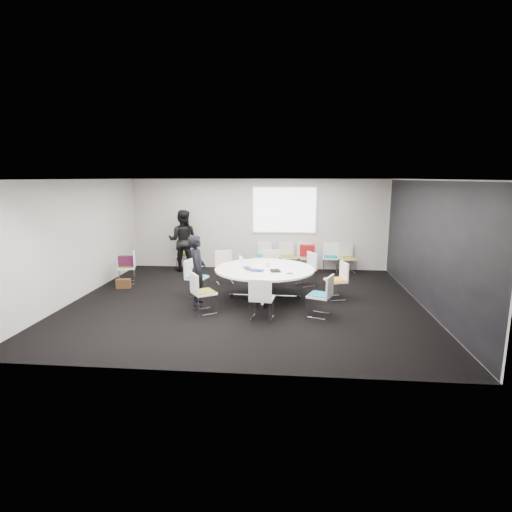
# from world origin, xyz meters

# --- Properties ---
(room_shell) EXTENTS (8.08, 7.08, 2.88)m
(room_shell) POSITION_xyz_m (0.09, 0.00, 1.40)
(room_shell) COLOR black
(room_shell) RESTS_ON ground
(conference_table) EXTENTS (2.35, 2.35, 0.73)m
(conference_table) POSITION_xyz_m (0.42, 0.29, 0.55)
(conference_table) COLOR silver
(conference_table) RESTS_ON ground
(projection_screen) EXTENTS (1.90, 0.03, 1.35)m
(projection_screen) POSITION_xyz_m (0.80, 3.46, 1.85)
(projection_screen) COLOR white
(projection_screen) RESTS_ON room_shell
(chair_ring_a) EXTENTS (0.56, 0.57, 0.88)m
(chair_ring_a) POSITION_xyz_m (2.10, 0.38, 0.28)
(chair_ring_a) COLOR silver
(chair_ring_a) RESTS_ON ground
(chair_ring_b) EXTENTS (0.62, 0.62, 0.88)m
(chair_ring_b) POSITION_xyz_m (1.43, 1.53, 0.28)
(chair_ring_b) COLOR silver
(chair_ring_b) RESTS_ON ground
(chair_ring_c) EXTENTS (0.52, 0.51, 0.88)m
(chair_ring_c) POSITION_xyz_m (0.50, 1.74, 0.28)
(chair_ring_c) COLOR silver
(chair_ring_c) RESTS_ON ground
(chair_ring_d) EXTENTS (0.59, 0.59, 0.88)m
(chair_ring_d) POSITION_xyz_m (-0.75, 1.54, 0.28)
(chair_ring_d) COLOR silver
(chair_ring_d) RESTS_ON ground
(chair_ring_e) EXTENTS (0.55, 0.56, 0.88)m
(chair_ring_e) POSITION_xyz_m (-1.26, 0.36, 0.28)
(chair_ring_e) COLOR silver
(chair_ring_e) RESTS_ON ground
(chair_ring_f) EXTENTS (0.63, 0.63, 0.88)m
(chair_ring_f) POSITION_xyz_m (-0.80, -0.89, 0.28)
(chair_ring_f) COLOR silver
(chair_ring_f) RESTS_ON ground
(chair_ring_g) EXTENTS (0.51, 0.50, 0.88)m
(chair_ring_g) POSITION_xyz_m (0.46, -1.19, 0.28)
(chair_ring_g) COLOR silver
(chair_ring_g) RESTS_ON ground
(chair_ring_h) EXTENTS (0.59, 0.59, 0.88)m
(chair_ring_h) POSITION_xyz_m (1.65, -0.89, 0.28)
(chair_ring_h) COLOR silver
(chair_ring_h) RESTS_ON ground
(chair_back_a) EXTENTS (0.56, 0.55, 0.88)m
(chair_back_a) POSITION_xyz_m (0.16, 3.14, 0.28)
(chair_back_a) COLOR silver
(chair_back_a) RESTS_ON ground
(chair_back_b) EXTENTS (0.57, 0.57, 0.88)m
(chair_back_b) POSITION_xyz_m (0.94, 3.15, 0.28)
(chair_back_b) COLOR silver
(chair_back_b) RESTS_ON ground
(chair_back_c) EXTENTS (0.58, 0.57, 0.88)m
(chair_back_c) POSITION_xyz_m (1.51, 3.16, 0.28)
(chair_back_c) COLOR silver
(chair_back_c) RESTS_ON ground
(chair_back_d) EXTENTS (0.49, 0.48, 0.88)m
(chair_back_d) POSITION_xyz_m (2.23, 3.16, 0.28)
(chair_back_d) COLOR silver
(chair_back_d) RESTS_ON ground
(chair_back_e) EXTENTS (0.56, 0.55, 0.88)m
(chair_back_e) POSITION_xyz_m (2.72, 3.12, 0.28)
(chair_back_e) COLOR silver
(chair_back_e) RESTS_ON ground
(chair_spare_left) EXTENTS (0.58, 0.59, 0.88)m
(chair_spare_left) POSITION_xyz_m (-3.40, 1.31, 0.28)
(chair_spare_left) COLOR silver
(chair_spare_left) RESTS_ON ground
(chair_person_back) EXTENTS (0.50, 0.49, 0.88)m
(chair_person_back) POSITION_xyz_m (-2.28, 3.12, 0.28)
(chair_person_back) COLOR silver
(chair_person_back) RESTS_ON ground
(person_main) EXTENTS (0.47, 0.63, 1.59)m
(person_main) POSITION_xyz_m (-1.06, -0.32, 0.80)
(person_main) COLOR black
(person_main) RESTS_ON ground
(person_back) EXTENTS (0.93, 0.74, 1.88)m
(person_back) POSITION_xyz_m (-2.29, 2.95, 0.94)
(person_back) COLOR black
(person_back) RESTS_ON ground
(laptop) EXTENTS (0.34, 0.41, 0.03)m
(laptop) POSITION_xyz_m (0.06, 0.20, 0.74)
(laptop) COLOR #333338
(laptop) RESTS_ON conference_table
(laptop_lid) EXTENTS (0.14, 0.28, 0.22)m
(laptop_lid) POSITION_xyz_m (-0.16, 0.43, 0.86)
(laptop_lid) COLOR silver
(laptop_lid) RESTS_ON conference_table
(notebook_black) EXTENTS (0.28, 0.34, 0.02)m
(notebook_black) POSITION_xyz_m (0.68, 0.02, 0.74)
(notebook_black) COLOR black
(notebook_black) RESTS_ON conference_table
(tablet_folio) EXTENTS (0.30, 0.26, 0.03)m
(tablet_folio) POSITION_xyz_m (0.27, -0.01, 0.74)
(tablet_folio) COLOR navy
(tablet_folio) RESTS_ON conference_table
(papers_right) EXTENTS (0.37, 0.35, 0.00)m
(papers_right) POSITION_xyz_m (0.89, 0.52, 0.73)
(papers_right) COLOR silver
(papers_right) RESTS_ON conference_table
(papers_front) EXTENTS (0.31, 0.22, 0.00)m
(papers_front) POSITION_xyz_m (1.20, 0.19, 0.73)
(papers_front) COLOR white
(papers_front) RESTS_ON conference_table
(cup) EXTENTS (0.08, 0.08, 0.09)m
(cup) POSITION_xyz_m (0.48, 0.51, 0.78)
(cup) COLOR white
(cup) RESTS_ON conference_table
(phone) EXTENTS (0.14, 0.08, 0.01)m
(phone) POSITION_xyz_m (1.01, -0.18, 0.73)
(phone) COLOR black
(phone) RESTS_ON conference_table
(maroon_bag) EXTENTS (0.41, 0.18, 0.28)m
(maroon_bag) POSITION_xyz_m (-3.41, 1.31, 0.62)
(maroon_bag) COLOR #471330
(maroon_bag) RESTS_ON chair_spare_left
(brown_bag) EXTENTS (0.38, 0.23, 0.24)m
(brown_bag) POSITION_xyz_m (-3.31, 0.82, 0.12)
(brown_bag) COLOR #482D17
(brown_bag) RESTS_ON ground
(red_jacket) EXTENTS (0.45, 0.20, 0.36)m
(red_jacket) POSITION_xyz_m (1.51, 2.94, 0.70)
(red_jacket) COLOR #B21519
(red_jacket) RESTS_ON chair_back_c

